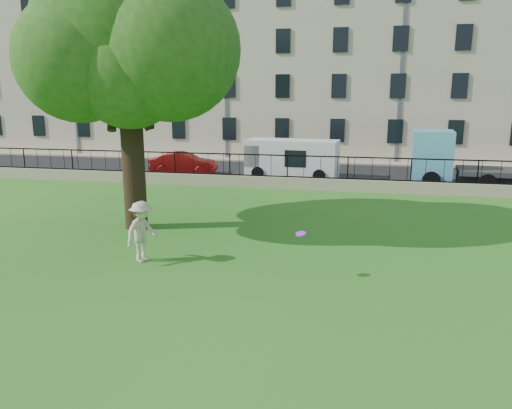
% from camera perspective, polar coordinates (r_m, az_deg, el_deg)
% --- Properties ---
extents(ground, '(120.00, 120.00, 0.00)m').
position_cam_1_polar(ground, '(14.07, -3.60, -7.36)').
color(ground, '#22741B').
rests_on(ground, ground).
extents(retaining_wall, '(50.00, 0.40, 0.60)m').
position_cam_1_polar(retaining_wall, '(25.38, 3.58, 2.47)').
color(retaining_wall, tan).
rests_on(retaining_wall, ground).
extents(iron_railing, '(50.00, 0.05, 1.13)m').
position_cam_1_polar(iron_railing, '(25.24, 3.61, 4.38)').
color(iron_railing, black).
rests_on(iron_railing, retaining_wall).
extents(street, '(60.00, 9.00, 0.01)m').
position_cam_1_polar(street, '(30.02, 4.88, 3.49)').
color(street, black).
rests_on(street, ground).
extents(sidewalk, '(60.00, 1.40, 0.12)m').
position_cam_1_polar(sidewalk, '(35.13, 5.93, 4.92)').
color(sidewalk, tan).
rests_on(sidewalk, ground).
extents(building_row, '(56.40, 10.40, 13.80)m').
position_cam_1_polar(building_row, '(40.49, 7.04, 15.65)').
color(building_row, beige).
rests_on(building_row, ground).
extents(tree, '(8.14, 6.34, 10.13)m').
position_cam_1_polar(tree, '(18.30, -14.89, 18.34)').
color(tree, black).
rests_on(tree, ground).
extents(man, '(1.03, 1.32, 1.79)m').
position_cam_1_polar(man, '(14.76, -12.92, -3.04)').
color(man, '#BDB599').
rests_on(man, ground).
extents(frisbee, '(0.31, 0.30, 0.12)m').
position_cam_1_polar(frisbee, '(13.08, 5.14, -3.37)').
color(frisbee, '#AB2AF0').
extents(red_sedan, '(4.04, 1.75, 1.29)m').
position_cam_1_polar(red_sedan, '(30.16, -8.26, 4.68)').
color(red_sedan, maroon).
rests_on(red_sedan, street).
extents(white_van, '(5.30, 2.46, 2.16)m').
position_cam_1_polar(white_van, '(28.62, 4.15, 5.22)').
color(white_van, silver).
rests_on(white_van, street).
extents(blue_truck, '(7.01, 2.97, 2.87)m').
position_cam_1_polar(blue_truck, '(28.00, 24.38, 4.68)').
color(blue_truck, '#59AAD2').
rests_on(blue_truck, street).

